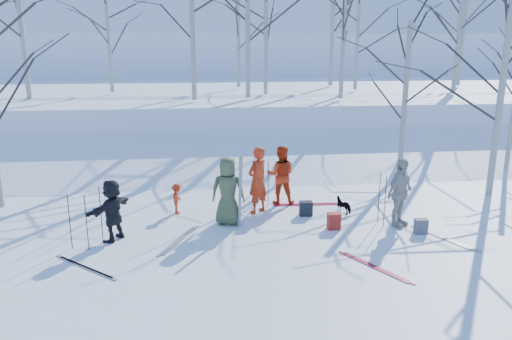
{
  "coord_description": "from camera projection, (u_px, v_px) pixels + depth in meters",
  "views": [
    {
      "loc": [
        -1.38,
        -11.38,
        4.75
      ],
      "look_at": [
        0.0,
        1.5,
        1.3
      ],
      "focal_mm": 35.0,
      "sensor_mm": 36.0,
      "label": 1
    }
  ],
  "objects": [
    {
      "name": "skier_olive_center",
      "position": [
        228.0,
        191.0,
        12.9
      ],
      "size": [
        0.98,
        0.74,
        1.8
      ],
      "primitive_type": "imported",
      "rotation": [
        0.0,
        0.0,
        2.94
      ],
      "color": "#465130",
      "rests_on": "ground"
    },
    {
      "name": "birch_edge_b",
      "position": [
        502.0,
        88.0,
        14.73
      ],
      "size": [
        5.22,
        5.22,
        6.6
      ],
      "primitive_type": null,
      "color": "silver",
      "rests_on": "ground"
    },
    {
      "name": "snow_ramp",
      "position": [
        241.0,
        162.0,
        18.98
      ],
      "size": [
        70.0,
        9.49,
        4.12
      ],
      "primitive_type": "cube",
      "rotation": [
        0.3,
        0.0,
        0.0
      ],
      "color": "white",
      "rests_on": "ground"
    },
    {
      "name": "birch_edge_e",
      "position": [
        405.0,
        99.0,
        17.54
      ],
      "size": [
        4.32,
        4.32,
        5.32
      ],
      "primitive_type": null,
      "color": "silver",
      "rests_on": "ground"
    },
    {
      "name": "skier_redor_behind",
      "position": [
        281.0,
        175.0,
        14.55
      ],
      "size": [
        0.94,
        0.79,
        1.73
      ],
      "primitive_type": "imported",
      "rotation": [
        0.0,
        0.0,
        2.97
      ],
      "color": "red",
      "rests_on": "ground"
    },
    {
      "name": "ski_pair_d",
      "position": [
        85.0,
        267.0,
        10.62
      ],
      "size": [
        2.08,
        2.1,
        0.02
      ],
      "primitive_type": null,
      "rotation": [
        0.0,
        0.0,
        0.85
      ],
      "color": "silver",
      "rests_on": "ground"
    },
    {
      "name": "ski_pair_c",
      "position": [
        444.0,
        238.0,
        12.17
      ],
      "size": [
        1.67,
        2.06,
        0.02
      ],
      "primitive_type": null,
      "rotation": [
        0.0,
        0.0,
        0.44
      ],
      "color": "silver",
      "rests_on": "ground"
    },
    {
      "name": "birch_plateau_b",
      "position": [
        357.0,
        38.0,
        24.62
      ],
      "size": [
        4.14,
        4.14,
        5.06
      ],
      "primitive_type": null,
      "color": "silver",
      "rests_on": "snow_plateau"
    },
    {
      "name": "ground",
      "position": [
        262.0,
        236.0,
        12.29
      ],
      "size": [
        120.0,
        120.0,
        0.0
      ],
      "primitive_type": "plane",
      "color": "white",
      "rests_on": "ground"
    },
    {
      "name": "snow_plateau",
      "position": [
        227.0,
        106.0,
        28.37
      ],
      "size": [
        70.0,
        18.0,
        2.2
      ],
      "primitive_type": "cube",
      "color": "white",
      "rests_on": "ground"
    },
    {
      "name": "skier_cream_east",
      "position": [
        400.0,
        193.0,
        12.76
      ],
      "size": [
        1.1,
        1.0,
        1.8
      ],
      "primitive_type": "imported",
      "rotation": [
        0.0,
        0.0,
        0.67
      ],
      "color": "beige",
      "rests_on": "ground"
    },
    {
      "name": "birch_plateau_l",
      "position": [
        109.0,
        41.0,
        23.37
      ],
      "size": [
        3.94,
        3.94,
        4.77
      ],
      "primitive_type": null,
      "color": "silver",
      "rests_on": "snow_plateau"
    },
    {
      "name": "ski_pair_e",
      "position": [
        305.0,
        204.0,
        14.62
      ],
      "size": [
        0.34,
        1.91,
        0.02
      ],
      "primitive_type": null,
      "rotation": [
        0.0,
        0.0,
        1.54
      ],
      "color": "#AA1832",
      "rests_on": "ground"
    },
    {
      "name": "birch_plateau_g",
      "position": [
        266.0,
        31.0,
        22.43
      ],
      "size": [
        4.54,
        4.54,
        5.63
      ],
      "primitive_type": null,
      "color": "silver",
      "rests_on": "snow_plateau"
    },
    {
      "name": "birch_plateau_k",
      "position": [
        460.0,
        23.0,
        22.63
      ],
      "size": [
        5.07,
        5.07,
        6.38
      ],
      "primitive_type": null,
      "color": "silver",
      "rests_on": "snow_plateau"
    },
    {
      "name": "ski_pole_c",
      "position": [
        379.0,
        198.0,
        13.09
      ],
      "size": [
        0.02,
        0.02,
        1.34
      ],
      "primitive_type": "cylinder",
      "color": "black",
      "rests_on": "ground"
    },
    {
      "name": "ski_pole_e",
      "position": [
        101.0,
        213.0,
        11.99
      ],
      "size": [
        0.02,
        0.02,
        1.34
      ],
      "primitive_type": "cylinder",
      "color": "black",
      "rests_on": "ground"
    },
    {
      "name": "backpack_dark",
      "position": [
        306.0,
        208.0,
        13.7
      ],
      "size": [
        0.34,
        0.24,
        0.4
      ],
      "primitive_type": "cube",
      "color": "black",
      "rests_on": "ground"
    },
    {
      "name": "skier_red_north",
      "position": [
        257.0,
        180.0,
        13.76
      ],
      "size": [
        0.81,
        0.79,
        1.87
      ],
      "primitive_type": "imported",
      "rotation": [
        0.0,
        0.0,
        3.86
      ],
      "color": "red",
      "rests_on": "ground"
    },
    {
      "name": "backpack_red",
      "position": [
        334.0,
        221.0,
        12.73
      ],
      "size": [
        0.32,
        0.22,
        0.42
      ],
      "primitive_type": "cube",
      "color": "#A02218",
      "rests_on": "ground"
    },
    {
      "name": "birch_plateau_c",
      "position": [
        19.0,
        11.0,
        20.75
      ],
      "size": [
        5.66,
        5.66,
        7.23
      ],
      "primitive_type": null,
      "color": "silver",
      "rests_on": "snow_plateau"
    },
    {
      "name": "birch_plateau_h",
      "position": [
        192.0,
        13.0,
        20.19
      ],
      "size": [
        5.51,
        5.51,
        7.01
      ],
      "primitive_type": null,
      "color": "silver",
      "rests_on": "snow_plateau"
    },
    {
      "name": "upright_ski_right",
      "position": [
        240.0,
        191.0,
        12.72
      ],
      "size": [
        0.14,
        0.23,
        1.89
      ],
      "primitive_type": "cube",
      "rotation": [
        0.1,
        0.0,
        0.32
      ],
      "color": "silver",
      "rests_on": "ground"
    },
    {
      "name": "birch_plateau_d",
      "position": [
        248.0,
        17.0,
        21.04
      ],
      "size": [
        5.32,
        5.32,
        6.75
      ],
      "primitive_type": null,
      "color": "silver",
      "rests_on": "snow_plateau"
    },
    {
      "name": "dog",
      "position": [
        344.0,
        205.0,
        13.88
      ],
      "size": [
        0.54,
        0.57,
        0.46
      ],
      "primitive_type": "imported",
      "rotation": [
        0.0,
        0.0,
        3.85
      ],
      "color": "black",
      "rests_on": "ground"
    },
    {
      "name": "birch_plateau_i",
      "position": [
        343.0,
        36.0,
        20.95
      ],
      "size": [
        4.23,
        4.23,
        5.19
      ],
      "primitive_type": null,
      "color": "silver",
      "rests_on": "snow_plateau"
    },
    {
      "name": "birch_plateau_a",
      "position": [
        238.0,
        33.0,
        25.97
      ],
      "size": [
        4.45,
        4.45,
        5.5
      ],
      "primitive_type": null,
      "color": "silver",
      "rests_on": "snow_plateau"
    },
    {
      "name": "skier_red_seated",
      "position": [
        177.0,
        198.0,
        13.81
      ],
      "size": [
        0.4,
        0.6,
        0.86
      ],
      "primitive_type": "imported",
      "rotation": [
        0.0,
        0.0,
        1.42
      ],
      "color": "red",
      "rests_on": "ground"
    },
    {
      "name": "far_hill",
      "position": [
        216.0,
        67.0,
        48.29
      ],
      "size": [
        90.0,
        30.0,
        6.0
      ],
      "primitive_type": "cube",
      "color": "white",
      "rests_on": "ground"
    },
    {
      "name": "birch_plateau_e",
      "position": [
        463.0,
        34.0,
        26.68
      ],
      "size": [
        4.43,
        4.43,
        5.47
      ],
      "primitive_type": null,
      "color": "silver",
      "rests_on": "snow_plateau"
    },
    {
      "name": "ski_pole_a",
      "position": [
        70.0,
        222.0,
        11.41
      ],
      "size": [
        0.02,
        0.02,
        1.34
      ],
      "primitive_type": "cylinder",
      "color": "black",
      "rests_on": "ground"
    },
    {
      "name": "ski_pole_d",
      "position": [
        385.0,
        202.0,
        12.79
      ],
      "size": [
        0.02,
        0.02,
        1.34
      ],
      "primitive_type": "cylinder",
      "color": "black",
      "rests_on": "ground"
    },
    {
      "name": "ski_pair_a",
      "position": [
        179.0,
        240.0,
        12.05
      ],
      "size": [
        1.61,
        2.05,
        0.02
      ],
      "primitive_type": null,
      "rotation": [
        0.0,
        0.0,
        -0.42
      ],
      "color": "silver",
      "rests_on": "ground"
    },
    {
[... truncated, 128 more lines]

